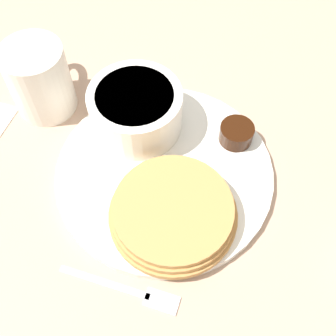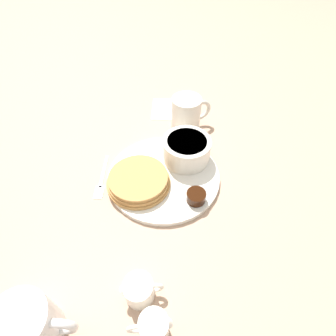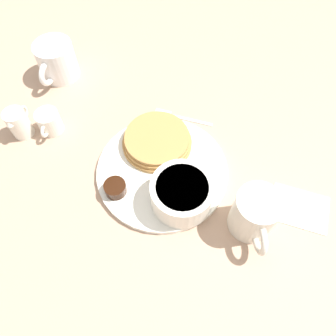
{
  "view_description": "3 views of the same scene",
  "coord_description": "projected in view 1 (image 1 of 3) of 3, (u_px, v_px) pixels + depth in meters",
  "views": [
    {
      "loc": [
        -0.16,
        0.22,
        0.46
      ],
      "look_at": [
        -0.01,
        0.01,
        0.04
      ],
      "focal_mm": 45.0,
      "sensor_mm": 36.0,
      "label": 1
    },
    {
      "loc": [
        -0.38,
        -0.13,
        0.49
      ],
      "look_at": [
        -0.01,
        -0.01,
        0.05
      ],
      "focal_mm": 28.0,
      "sensor_mm": 36.0,
      "label": 2
    },
    {
      "loc": [
        0.2,
        -0.27,
        0.59
      ],
      "look_at": [
        0.01,
        0.0,
        0.03
      ],
      "focal_mm": 35.0,
      "sensor_mm": 36.0,
      "label": 3
    }
  ],
  "objects": [
    {
      "name": "plate",
      "position": [
        164.0,
        172.0,
        0.52
      ],
      "size": [
        0.27,
        0.27,
        0.01
      ],
      "color": "white",
      "rests_on": "ground_plane"
    },
    {
      "name": "bowl",
      "position": [
        136.0,
        109.0,
        0.53
      ],
      "size": [
        0.12,
        0.12,
        0.06
      ],
      "color": "white",
      "rests_on": "plate"
    },
    {
      "name": "coffee_mug",
      "position": [
        41.0,
        77.0,
        0.55
      ],
      "size": [
        0.09,
        0.1,
        0.1
      ],
      "color": "silver",
      "rests_on": "ground_plane"
    },
    {
      "name": "butter_ramekin",
      "position": [
        140.0,
        100.0,
        0.56
      ],
      "size": [
        0.04,
        0.04,
        0.04
      ],
      "color": "white",
      "rests_on": "plate"
    },
    {
      "name": "ground_plane",
      "position": [
        164.0,
        175.0,
        0.53
      ],
      "size": [
        4.0,
        4.0,
        0.0
      ],
      "primitive_type": "plane",
      "color": "tan"
    },
    {
      "name": "pancake_stack",
      "position": [
        173.0,
        212.0,
        0.48
      ],
      "size": [
        0.15,
        0.15,
        0.03
      ],
      "color": "#B78447",
      "rests_on": "plate"
    },
    {
      "name": "fork",
      "position": [
        133.0,
        292.0,
        0.45
      ],
      "size": [
        0.13,
        0.05,
        0.0
      ],
      "color": "silver",
      "rests_on": "ground_plane"
    },
    {
      "name": "syrup_cup",
      "position": [
        236.0,
        133.0,
        0.53
      ],
      "size": [
        0.04,
        0.04,
        0.02
      ],
      "color": "black",
      "rests_on": "plate"
    }
  ]
}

